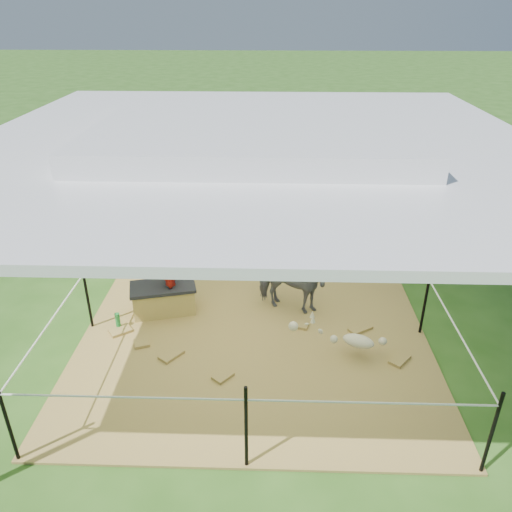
{
  "coord_description": "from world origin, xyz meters",
  "views": [
    {
      "loc": [
        0.2,
        -5.64,
        4.03
      ],
      "look_at": [
        0.0,
        0.6,
        0.85
      ],
      "focal_mm": 35.0,
      "sensor_mm": 36.0,
      "label": 1
    }
  ],
  "objects_px": {
    "green_bottle": "(118,321)",
    "pony": "(291,284)",
    "trash_barrel": "(406,169)",
    "picnic_table_far": "(436,140)",
    "foal": "(359,339)",
    "straw_bale": "(164,300)",
    "picnic_table_near": "(342,149)",
    "distant_person": "(344,151)",
    "woman": "(167,256)"
  },
  "relations": [
    {
      "from": "green_bottle",
      "to": "pony",
      "type": "height_order",
      "value": "pony"
    },
    {
      "from": "pony",
      "to": "trash_barrel",
      "type": "distance_m",
      "value": 6.41
    },
    {
      "from": "pony",
      "to": "picnic_table_far",
      "type": "bearing_deg",
      "value": -8.99
    },
    {
      "from": "pony",
      "to": "foal",
      "type": "height_order",
      "value": "pony"
    },
    {
      "from": "straw_bale",
      "to": "picnic_table_near",
      "type": "xyz_separation_m",
      "value": [
        3.47,
        7.65,
        0.2
      ]
    },
    {
      "from": "trash_barrel",
      "to": "straw_bale",
      "type": "bearing_deg",
      "value": -129.73
    },
    {
      "from": "distant_person",
      "to": "pony",
      "type": "bearing_deg",
      "value": 52.57
    },
    {
      "from": "distant_person",
      "to": "trash_barrel",
      "type": "bearing_deg",
      "value": 116.86
    },
    {
      "from": "foal",
      "to": "picnic_table_near",
      "type": "relative_size",
      "value": 0.48
    },
    {
      "from": "green_bottle",
      "to": "picnic_table_far",
      "type": "distance_m",
      "value": 11.61
    },
    {
      "from": "foal",
      "to": "green_bottle",
      "type": "bearing_deg",
      "value": -166.76
    },
    {
      "from": "straw_bale",
      "to": "picnic_table_near",
      "type": "relative_size",
      "value": 0.42
    },
    {
      "from": "trash_barrel",
      "to": "picnic_table_near",
      "type": "height_order",
      "value": "trash_barrel"
    },
    {
      "from": "woman",
      "to": "picnic_table_far",
      "type": "xyz_separation_m",
      "value": [
        6.28,
        8.86,
        -0.54
      ]
    },
    {
      "from": "foal",
      "to": "distant_person",
      "type": "distance_m",
      "value": 7.87
    },
    {
      "from": "green_bottle",
      "to": "foal",
      "type": "xyz_separation_m",
      "value": [
        3.18,
        -0.52,
        0.15
      ]
    },
    {
      "from": "picnic_table_near",
      "to": "distant_person",
      "type": "bearing_deg",
      "value": -97.36
    },
    {
      "from": "green_bottle",
      "to": "picnic_table_far",
      "type": "xyz_separation_m",
      "value": [
        6.93,
        9.31,
        0.24
      ]
    },
    {
      "from": "picnic_table_far",
      "to": "distant_person",
      "type": "height_order",
      "value": "distant_person"
    },
    {
      "from": "woman",
      "to": "distant_person",
      "type": "height_order",
      "value": "woman"
    },
    {
      "from": "woman",
      "to": "green_bottle",
      "type": "relative_size",
      "value": 4.32
    },
    {
      "from": "pony",
      "to": "woman",
      "type": "bearing_deg",
      "value": 110.83
    },
    {
      "from": "pony",
      "to": "picnic_table_near",
      "type": "xyz_separation_m",
      "value": [
        1.64,
        7.58,
        -0.05
      ]
    },
    {
      "from": "distant_person",
      "to": "foal",
      "type": "bearing_deg",
      "value": 60.04
    },
    {
      "from": "straw_bale",
      "to": "foal",
      "type": "bearing_deg",
      "value": -20.15
    },
    {
      "from": "woman",
      "to": "picnic_table_near",
      "type": "xyz_separation_m",
      "value": [
        3.37,
        7.65,
        -0.5
      ]
    },
    {
      "from": "straw_bale",
      "to": "pony",
      "type": "distance_m",
      "value": 1.84
    },
    {
      "from": "woman",
      "to": "distant_person",
      "type": "bearing_deg",
      "value": 140.07
    },
    {
      "from": "picnic_table_near",
      "to": "woman",
      "type": "bearing_deg",
      "value": -117.5
    },
    {
      "from": "woman",
      "to": "trash_barrel",
      "type": "xyz_separation_m",
      "value": [
        4.69,
        5.76,
        -0.49
      ]
    },
    {
      "from": "woman",
      "to": "green_bottle",
      "type": "height_order",
      "value": "woman"
    },
    {
      "from": "pony",
      "to": "picnic_table_near",
      "type": "height_order",
      "value": "pony"
    },
    {
      "from": "straw_bale",
      "to": "green_bottle",
      "type": "bearing_deg",
      "value": -140.71
    },
    {
      "from": "picnic_table_near",
      "to": "distant_person",
      "type": "xyz_separation_m",
      "value": [
        -0.05,
        -0.79,
        0.15
      ]
    },
    {
      "from": "straw_bale",
      "to": "picnic_table_far",
      "type": "xyz_separation_m",
      "value": [
        6.38,
        8.86,
        0.17
      ]
    },
    {
      "from": "pony",
      "to": "picnic_table_near",
      "type": "bearing_deg",
      "value": 6.2
    },
    {
      "from": "pony",
      "to": "distant_person",
      "type": "bearing_deg",
      "value": 5.23
    },
    {
      "from": "green_bottle",
      "to": "distant_person",
      "type": "distance_m",
      "value": 8.33
    },
    {
      "from": "straw_bale",
      "to": "distant_person",
      "type": "xyz_separation_m",
      "value": [
        3.42,
        6.86,
        0.35
      ]
    },
    {
      "from": "straw_bale",
      "to": "trash_barrel",
      "type": "height_order",
      "value": "trash_barrel"
    },
    {
      "from": "woman",
      "to": "green_bottle",
      "type": "xyz_separation_m",
      "value": [
        -0.65,
        -0.45,
        -0.78
      ]
    },
    {
      "from": "woman",
      "to": "straw_bale",
      "type": "bearing_deg",
      "value": -104.13
    },
    {
      "from": "woman",
      "to": "pony",
      "type": "xyz_separation_m",
      "value": [
        1.73,
        0.07,
        -0.45
      ]
    },
    {
      "from": "trash_barrel",
      "to": "picnic_table_far",
      "type": "distance_m",
      "value": 3.49
    },
    {
      "from": "trash_barrel",
      "to": "distant_person",
      "type": "relative_size",
      "value": 0.75
    },
    {
      "from": "picnic_table_near",
      "to": "pony",
      "type": "bearing_deg",
      "value": -105.97
    },
    {
      "from": "pony",
      "to": "foal",
      "type": "relative_size",
      "value": 1.06
    },
    {
      "from": "green_bottle",
      "to": "picnic_table_near",
      "type": "distance_m",
      "value": 9.05
    },
    {
      "from": "pony",
      "to": "trash_barrel",
      "type": "xyz_separation_m",
      "value": [
        2.96,
        5.69,
        -0.04
      ]
    },
    {
      "from": "pony",
      "to": "picnic_table_near",
      "type": "relative_size",
      "value": 0.51
    }
  ]
}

